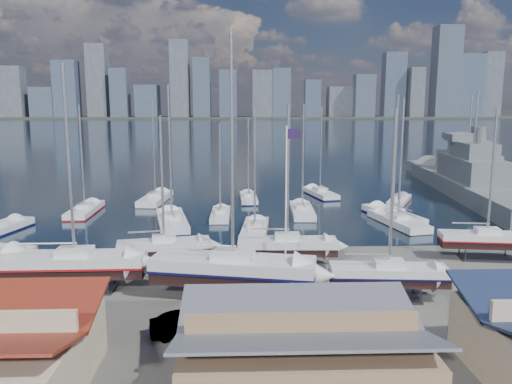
{
  "coord_description": "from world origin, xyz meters",
  "views": [
    {
      "loc": [
        -3.14,
        -49.45,
        14.28
      ],
      "look_at": [
        -1.12,
        8.0,
        4.41
      ],
      "focal_mm": 35.0,
      "sensor_mm": 36.0,
      "label": 1
    }
  ],
  "objects_px": {
    "car_a": "(195,317)",
    "flagpole": "(287,194)",
    "naval_ship_east": "(471,186)",
    "naval_ship_west": "(466,175)"
  },
  "relations": [
    {
      "from": "naval_ship_east",
      "to": "car_a",
      "type": "xyz_separation_m",
      "value": [
        -40.42,
        -47.39,
        -0.91
      ]
    },
    {
      "from": "naval_ship_west",
      "to": "car_a",
      "type": "bearing_deg",
      "value": 140.07
    },
    {
      "from": "naval_ship_east",
      "to": "flagpole",
      "type": "xyz_separation_m",
      "value": [
        -33.69,
        -39.62,
        5.79
      ]
    },
    {
      "from": "naval_ship_west",
      "to": "car_a",
      "type": "height_order",
      "value": "naval_ship_west"
    },
    {
      "from": "naval_ship_east",
      "to": "naval_ship_west",
      "type": "distance_m",
      "value": 13.21
    },
    {
      "from": "naval_ship_east",
      "to": "car_a",
      "type": "bearing_deg",
      "value": 145.72
    },
    {
      "from": "naval_ship_east",
      "to": "car_a",
      "type": "height_order",
      "value": "naval_ship_east"
    },
    {
      "from": "car_a",
      "to": "flagpole",
      "type": "xyz_separation_m",
      "value": [
        6.73,
        7.77,
        6.69
      ]
    },
    {
      "from": "naval_ship_east",
      "to": "flagpole",
      "type": "relative_size",
      "value": 3.81
    },
    {
      "from": "naval_ship_west",
      "to": "car_a",
      "type": "xyz_separation_m",
      "value": [
        -45.24,
        -59.69,
        -0.9
      ]
    }
  ]
}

